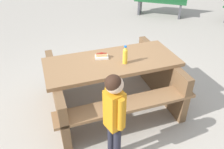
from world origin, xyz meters
The scene contains 6 objects.
ground_plane centered at (0.00, 0.00, 0.00)m, with size 30.00×30.00×0.00m, color #ADA599.
picnic_table centered at (0.00, 0.00, 0.44)m, with size 2.10×1.82×0.75m.
soda_bottle centered at (-0.10, 0.15, 0.87)m, with size 0.06×0.06×0.25m.
hotdog_tray centered at (0.08, -0.14, 0.78)m, with size 0.21×0.18×0.08m.
child_in_coat centered at (0.53, 0.82, 0.74)m, with size 0.18×0.28×1.15m.
park_bench_mid centered at (-3.54, -2.67, 0.45)m, with size 1.24×1.43×0.85m.
Camera 1 is at (1.49, 2.22, 2.26)m, focal length 36.52 mm.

